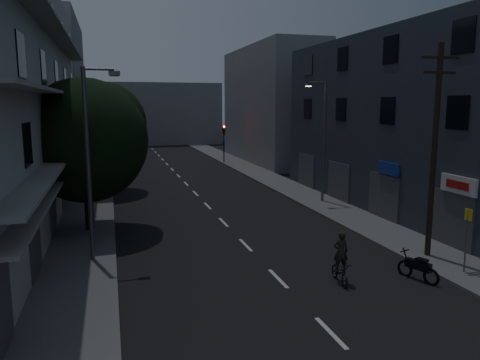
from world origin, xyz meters
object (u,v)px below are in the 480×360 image
utility_pole (434,147)px  bus_stop_sign (467,229)px  motorcycle (418,268)px  cyclist (340,266)px

utility_pole → bus_stop_sign: (0.03, -2.18, -2.98)m
utility_pole → motorcycle: (-2.03, -2.11, -4.41)m
bus_stop_sign → cyclist: size_ratio=1.26×
utility_pole → motorcycle: bearing=-134.0°
motorcycle → cyclist: cyclist is taller
utility_pole → cyclist: size_ratio=4.49×
cyclist → bus_stop_sign: bearing=-0.4°
cyclist → utility_pole: bearing=23.8°
utility_pole → cyclist: utility_pole is taller
motorcycle → bus_stop_sign: bearing=-21.8°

